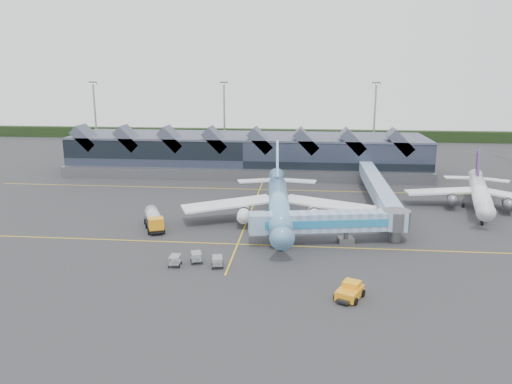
# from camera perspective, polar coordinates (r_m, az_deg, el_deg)

# --- Properties ---
(ground) EXTENTS (260.00, 260.00, 0.00)m
(ground) POSITION_cam_1_polar(r_m,az_deg,el_deg) (83.91, -1.37, -4.14)
(ground) COLOR #2A2A2D
(ground) RESTS_ON ground
(taxi_stripes) EXTENTS (120.00, 60.00, 0.01)m
(taxi_stripes) POSITION_cam_1_polar(r_m,az_deg,el_deg) (93.41, -0.61, -2.27)
(taxi_stripes) COLOR gold
(taxi_stripes) RESTS_ON ground
(tree_line_far) EXTENTS (260.00, 4.00, 4.00)m
(tree_line_far) POSITION_cam_1_polar(r_m,az_deg,el_deg) (190.97, 2.74, 6.58)
(tree_line_far) COLOR black
(tree_line_far) RESTS_ON ground
(terminal) EXTENTS (90.00, 22.25, 12.52)m
(terminal) POSITION_cam_1_polar(r_m,az_deg,el_deg) (129.17, -1.01, 4.44)
(terminal) COLOR black
(terminal) RESTS_ON ground
(light_masts) EXTENTS (132.40, 42.56, 22.45)m
(light_masts) POSITION_cam_1_polar(r_m,az_deg,el_deg) (143.06, 10.26, 8.20)
(light_masts) COLOR #95979D
(light_masts) RESTS_ON ground
(main_airliner) EXTENTS (34.21, 39.48, 12.67)m
(main_airliner) POSITION_cam_1_polar(r_m,az_deg,el_deg) (86.76, 2.60, -0.99)
(main_airliner) COLOR #5E97BF
(main_airliner) RESTS_ON ground
(regional_jet) EXTENTS (26.80, 29.82, 10.34)m
(regional_jet) POSITION_cam_1_polar(r_m,az_deg,el_deg) (104.02, 24.19, 0.03)
(regional_jet) COLOR white
(regional_jet) RESTS_ON ground
(jet_bridge) EXTENTS (24.67, 7.83, 5.10)m
(jet_bridge) POSITION_cam_1_polar(r_m,az_deg,el_deg) (76.77, 9.49, -3.39)
(jet_bridge) COLOR #7698C6
(jet_bridge) RESTS_ON ground
(fuel_truck) EXTENTS (5.56, 9.06, 3.11)m
(fuel_truck) POSITION_cam_1_polar(r_m,az_deg,el_deg) (85.14, -11.62, -2.93)
(fuel_truck) COLOR black
(fuel_truck) RESTS_ON ground
(pushback_tug) EXTENTS (3.87, 4.68, 1.88)m
(pushback_tug) POSITION_cam_1_polar(r_m,az_deg,el_deg) (59.90, 10.68, -11.10)
(pushback_tug) COLOR orange
(pushback_tug) RESTS_ON ground
(baggage_carts) EXTENTS (7.34, 3.76, 1.46)m
(baggage_carts) POSITION_cam_1_polar(r_m,az_deg,el_deg) (68.66, -6.84, -7.66)
(baggage_carts) COLOR #909498
(baggage_carts) RESTS_ON ground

